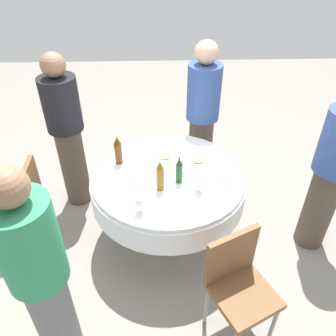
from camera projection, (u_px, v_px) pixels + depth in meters
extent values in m
plane|color=gray|center=(168.00, 233.00, 3.33)|extent=(10.00, 10.00, 0.00)
cylinder|color=white|center=(168.00, 175.00, 2.90)|extent=(1.32, 1.32, 0.04)
cylinder|color=white|center=(168.00, 187.00, 2.98)|extent=(1.35, 1.35, 0.22)
cylinder|color=slate|center=(168.00, 215.00, 3.19)|extent=(0.14, 0.14, 0.48)
cylinder|color=slate|center=(168.00, 232.00, 3.32)|extent=(0.56, 0.56, 0.03)
cylinder|color=#194728|center=(179.00, 173.00, 2.75)|extent=(0.06, 0.06, 0.18)
cone|color=#194728|center=(179.00, 162.00, 2.68)|extent=(0.05, 0.05, 0.05)
cylinder|color=red|center=(179.00, 158.00, 2.66)|extent=(0.02, 0.02, 0.01)
cylinder|color=#8C5619|center=(160.00, 179.00, 2.66)|extent=(0.06, 0.06, 0.21)
cone|color=#8C5619|center=(160.00, 165.00, 2.58)|extent=(0.06, 0.06, 0.06)
cylinder|color=silver|center=(160.00, 161.00, 2.56)|extent=(0.02, 0.02, 0.01)
cylinder|color=#593314|center=(118.00, 153.00, 2.96)|extent=(0.07, 0.07, 0.20)
cone|color=#593314|center=(117.00, 141.00, 2.88)|extent=(0.06, 0.06, 0.06)
cylinder|color=gold|center=(117.00, 137.00, 2.86)|extent=(0.03, 0.03, 0.01)
cylinder|color=white|center=(140.00, 211.00, 2.52)|extent=(0.06, 0.06, 0.00)
cylinder|color=white|center=(140.00, 208.00, 2.49)|extent=(0.01, 0.01, 0.07)
cylinder|color=white|center=(139.00, 201.00, 2.45)|extent=(0.07, 0.07, 0.06)
cylinder|color=maroon|center=(139.00, 203.00, 2.46)|extent=(0.06, 0.06, 0.02)
cylinder|color=white|center=(181.00, 171.00, 2.91)|extent=(0.06, 0.06, 0.00)
cylinder|color=white|center=(181.00, 168.00, 2.89)|extent=(0.01, 0.01, 0.07)
cylinder|color=white|center=(181.00, 162.00, 2.85)|extent=(0.06, 0.06, 0.07)
cylinder|color=white|center=(198.00, 190.00, 2.71)|extent=(0.06, 0.06, 0.00)
cylinder|color=white|center=(199.00, 187.00, 2.68)|extent=(0.01, 0.01, 0.07)
cylinder|color=white|center=(199.00, 180.00, 2.64)|extent=(0.07, 0.07, 0.07)
cylinder|color=white|center=(164.00, 158.00, 3.06)|extent=(0.24, 0.24, 0.02)
ellipsoid|color=#8C9E59|center=(164.00, 157.00, 3.05)|extent=(0.11, 0.10, 0.02)
cylinder|color=white|center=(198.00, 162.00, 3.01)|extent=(0.24, 0.24, 0.02)
ellipsoid|color=tan|center=(198.00, 160.00, 3.00)|extent=(0.11, 0.10, 0.02)
cylinder|color=white|center=(139.00, 176.00, 2.85)|extent=(0.24, 0.24, 0.02)
cube|color=silver|center=(198.00, 209.00, 2.54)|extent=(0.14, 0.14, 0.00)
cube|color=silver|center=(180.00, 146.00, 3.24)|extent=(0.14, 0.14, 0.00)
cube|color=white|center=(221.00, 177.00, 2.83)|extent=(0.17, 0.17, 0.02)
cylinder|color=#4C3F33|center=(200.00, 150.00, 3.78)|extent=(0.26, 0.26, 0.82)
cylinder|color=#334C8C|center=(204.00, 92.00, 3.36)|extent=(0.34, 0.34, 0.57)
sphere|color=#D8AD8C|center=(207.00, 52.00, 3.13)|extent=(0.23, 0.23, 0.23)
cylinder|color=#4C3F33|center=(74.00, 166.00, 3.48)|extent=(0.26, 0.26, 0.88)
cylinder|color=black|center=(61.00, 104.00, 3.07)|extent=(0.34, 0.34, 0.51)
sphere|color=#8C664C|center=(53.00, 65.00, 2.85)|extent=(0.22, 0.22, 0.22)
cylinder|color=#4C3F33|center=(319.00, 208.00, 3.01)|extent=(0.26, 0.26, 0.84)
cylinder|color=slate|center=(55.00, 316.00, 2.19)|extent=(0.26, 0.26, 0.84)
cylinder|color=#2D8C59|center=(28.00, 244.00, 1.77)|extent=(0.34, 0.34, 0.56)
sphere|color=#8C664C|center=(7.00, 187.00, 1.54)|extent=(0.21, 0.21, 0.21)
cube|color=brown|center=(16.00, 208.00, 2.97)|extent=(0.42, 0.42, 0.04)
cube|color=brown|center=(31.00, 188.00, 2.85)|extent=(0.06, 0.40, 0.42)
cylinder|color=gray|center=(9.00, 215.00, 3.23)|extent=(0.03, 0.03, 0.43)
cylinder|color=gray|center=(45.00, 212.00, 3.26)|extent=(0.03, 0.03, 0.43)
cylinder|color=gray|center=(38.00, 239.00, 2.98)|extent=(0.03, 0.03, 0.43)
cube|color=brown|center=(244.00, 295.00, 2.28)|extent=(0.53, 0.53, 0.04)
cube|color=brown|center=(231.00, 256.00, 2.28)|extent=(0.38, 0.21, 0.42)
cylinder|color=gray|center=(274.00, 324.00, 2.36)|extent=(0.03, 0.03, 0.43)
cylinder|color=gray|center=(206.00, 305.00, 2.48)|extent=(0.03, 0.03, 0.43)
cylinder|color=gray|center=(243.00, 286.00, 2.60)|extent=(0.03, 0.03, 0.43)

